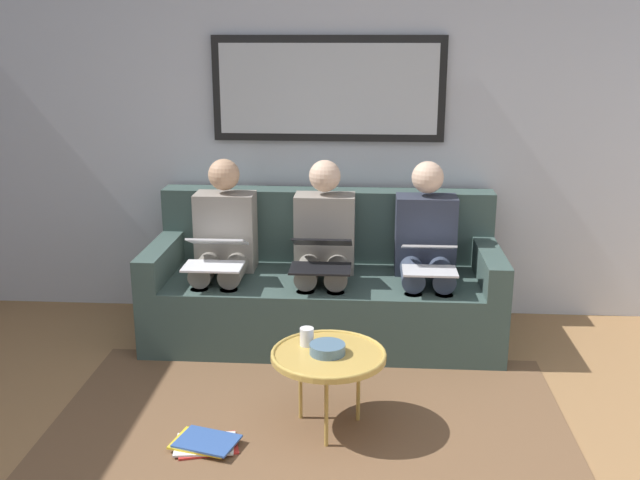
# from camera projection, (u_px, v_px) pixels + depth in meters

# --- Properties ---
(wall_rear) EXTENTS (6.00, 0.12, 2.60)m
(wall_rear) POSITION_uv_depth(u_px,v_px,m) (329.00, 125.00, 4.94)
(wall_rear) COLOR #B7BCC6
(wall_rear) RESTS_ON ground_plane
(area_rug) EXTENTS (2.60, 1.80, 0.01)m
(area_rug) POSITION_uv_depth(u_px,v_px,m) (308.00, 432.00, 3.61)
(area_rug) COLOR brown
(area_rug) RESTS_ON ground_plane
(couch) EXTENTS (2.20, 0.90, 0.90)m
(couch) POSITION_uv_depth(u_px,v_px,m) (324.00, 287.00, 4.75)
(couch) COLOR #384C47
(couch) RESTS_ON ground_plane
(framed_mirror) EXTENTS (1.53, 0.05, 0.68)m
(framed_mirror) POSITION_uv_depth(u_px,v_px,m) (328.00, 89.00, 4.78)
(framed_mirror) COLOR black
(coffee_table) EXTENTS (0.56, 0.56, 0.42)m
(coffee_table) POSITION_uv_depth(u_px,v_px,m) (328.00, 356.00, 3.55)
(coffee_table) COLOR tan
(coffee_table) RESTS_ON ground_plane
(cup) EXTENTS (0.07, 0.07, 0.09)m
(cup) POSITION_uv_depth(u_px,v_px,m) (307.00, 337.00, 3.63)
(cup) COLOR silver
(cup) RESTS_ON coffee_table
(bowl) EXTENTS (0.17, 0.17, 0.05)m
(bowl) POSITION_uv_depth(u_px,v_px,m) (327.00, 349.00, 3.54)
(bowl) COLOR slate
(bowl) RESTS_ON coffee_table
(person_left) EXTENTS (0.38, 0.58, 1.14)m
(person_left) POSITION_uv_depth(u_px,v_px,m) (426.00, 248.00, 4.56)
(person_left) COLOR #2D3342
(person_left) RESTS_ON couch
(laptop_silver) EXTENTS (0.32, 0.35, 0.15)m
(laptop_silver) POSITION_uv_depth(u_px,v_px,m) (429.00, 257.00, 4.32)
(laptop_silver) COLOR silver
(person_middle) EXTENTS (0.38, 0.58, 1.14)m
(person_middle) POSITION_uv_depth(u_px,v_px,m) (324.00, 246.00, 4.60)
(person_middle) COLOR gray
(person_middle) RESTS_ON couch
(laptop_black) EXTENTS (0.36, 0.40, 0.17)m
(laptop_black) POSITION_uv_depth(u_px,v_px,m) (321.00, 254.00, 4.37)
(laptop_black) COLOR black
(person_right) EXTENTS (0.38, 0.58, 1.14)m
(person_right) POSITION_uv_depth(u_px,v_px,m) (223.00, 245.00, 4.64)
(person_right) COLOR gray
(person_right) RESTS_ON couch
(laptop_white) EXTENTS (0.35, 0.37, 0.16)m
(laptop_white) POSITION_uv_depth(u_px,v_px,m) (216.00, 252.00, 4.41)
(laptop_white) COLOR white
(magazine_stack) EXTENTS (0.34, 0.28, 0.04)m
(magazine_stack) POSITION_uv_depth(u_px,v_px,m) (206.00, 443.00, 3.48)
(magazine_stack) COLOR red
(magazine_stack) RESTS_ON ground_plane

